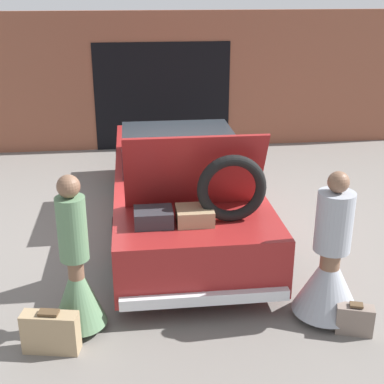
{
  "coord_description": "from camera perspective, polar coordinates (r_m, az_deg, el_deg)",
  "views": [
    {
      "loc": [
        -0.69,
        -7.19,
        3.32
      ],
      "look_at": [
        0.0,
        -1.37,
        1.01
      ],
      "focal_mm": 50.0,
      "sensor_mm": 36.0,
      "label": 1
    }
  ],
  "objects": [
    {
      "name": "suitcase_beside_left_person",
      "position": [
        5.43,
        -14.83,
        -14.26
      ],
      "size": [
        0.56,
        0.28,
        0.44
      ],
      "color": "#9E8460",
      "rests_on": "ground_plane"
    },
    {
      "name": "suitcase_beside_right_person",
      "position": [
        5.75,
        16.95,
        -12.88
      ],
      "size": [
        0.4,
        0.26,
        0.34
      ],
      "color": "#75665B",
      "rests_on": "ground_plane"
    },
    {
      "name": "ground_plane",
      "position": [
        7.95,
        -1.16,
        -3.16
      ],
      "size": [
        40.0,
        40.0,
        0.0
      ],
      "primitive_type": "plane",
      "color": "slate"
    },
    {
      "name": "car",
      "position": [
        7.72,
        -1.18,
        0.86
      ],
      "size": [
        1.9,
        5.07,
        1.81
      ],
      "color": "maroon",
      "rests_on": "ground_plane"
    },
    {
      "name": "person_right",
      "position": [
        5.72,
        14.43,
        -7.91
      ],
      "size": [
        0.7,
        0.7,
        1.63
      ],
      "rotation": [
        0.0,
        0.0,
        1.66
      ],
      "color": "brown",
      "rests_on": "ground_plane"
    },
    {
      "name": "garage_wall_back",
      "position": [
        11.29,
        -3.21,
        11.65
      ],
      "size": [
        12.0,
        0.14,
        2.8
      ],
      "color": "brown",
      "rests_on": "ground_plane"
    },
    {
      "name": "person_left",
      "position": [
        5.45,
        -12.21,
        -8.88
      ],
      "size": [
        0.54,
        0.54,
        1.68
      ],
      "rotation": [
        0.0,
        0.0,
        -1.48
      ],
      "color": "brown",
      "rests_on": "ground_plane"
    }
  ]
}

